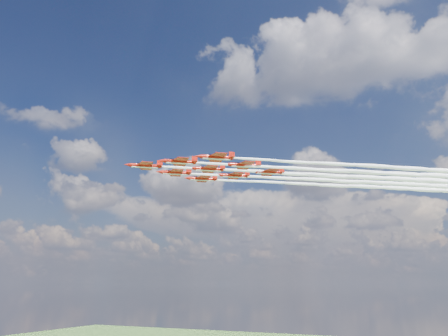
# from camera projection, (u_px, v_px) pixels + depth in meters

# --- Properties ---
(jet_lead) EXTENTS (86.45, 65.18, 2.95)m
(jet_lead) POSITION_uv_depth(u_px,v_px,m) (294.00, 173.00, 146.63)
(jet_lead) COLOR #A31209
(jet_row2_port) EXTENTS (86.45, 65.18, 2.95)m
(jet_row2_port) POSITION_uv_depth(u_px,v_px,m) (330.00, 170.00, 142.11)
(jet_row2_port) COLOR #A31209
(jet_row2_starb) EXTENTS (86.45, 65.18, 2.95)m
(jet_row2_starb) POSITION_uv_depth(u_px,v_px,m) (314.00, 180.00, 155.11)
(jet_row2_starb) COLOR #A31209
(jet_row3_port) EXTENTS (86.45, 65.18, 2.95)m
(jet_row3_port) POSITION_uv_depth(u_px,v_px,m) (370.00, 166.00, 137.58)
(jet_row3_port) COLOR #A31209
(jet_row3_centre) EXTENTS (86.45, 65.18, 2.95)m
(jet_row3_centre) POSITION_uv_depth(u_px,v_px,m) (349.00, 176.00, 150.59)
(jet_row3_centre) COLOR #A31209
(jet_row3_starb) EXTENTS (86.45, 65.18, 2.95)m
(jet_row3_starb) POSITION_uv_depth(u_px,v_px,m) (332.00, 185.00, 163.59)
(jet_row3_starb) COLOR #A31209
(jet_row4_port) EXTENTS (86.45, 65.18, 2.95)m
(jet_row4_port) POSITION_uv_depth(u_px,v_px,m) (387.00, 173.00, 146.07)
(jet_row4_port) COLOR #A31209
(jet_row4_starb) EXTENTS (86.45, 65.18, 2.95)m
(jet_row4_starb) POSITION_uv_depth(u_px,v_px,m) (366.00, 182.00, 159.07)
(jet_row4_starb) COLOR #A31209
(jet_tail) EXTENTS (86.45, 65.18, 2.95)m
(jet_tail) POSITION_uv_depth(u_px,v_px,m) (402.00, 179.00, 154.55)
(jet_tail) COLOR #A31209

